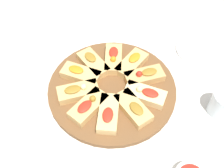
% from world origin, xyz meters
% --- Properties ---
extents(ground_plane, '(3.00, 3.00, 0.00)m').
position_xyz_m(ground_plane, '(0.00, 0.00, 0.00)').
color(ground_plane, silver).
extents(serving_board, '(0.43, 0.43, 0.02)m').
position_xyz_m(serving_board, '(0.00, 0.00, 0.01)').
color(serving_board, brown).
rests_on(serving_board, ground_plane).
extents(focaccia_slice_0, '(0.07, 0.14, 0.04)m').
position_xyz_m(focaccia_slice_0, '(-0.01, -0.11, 0.03)').
color(focaccia_slice_0, tan).
rests_on(focaccia_slice_0, serving_board).
extents(focaccia_slice_1, '(0.11, 0.14, 0.04)m').
position_xyz_m(focaccia_slice_1, '(0.05, -0.10, 0.03)').
color(focaccia_slice_1, tan).
rests_on(focaccia_slice_1, serving_board).
extents(focaccia_slice_2, '(0.14, 0.11, 0.04)m').
position_xyz_m(focaccia_slice_2, '(0.10, -0.05, 0.03)').
color(focaccia_slice_2, tan).
rests_on(focaccia_slice_2, serving_board).
extents(focaccia_slice_3, '(0.14, 0.08, 0.04)m').
position_xyz_m(focaccia_slice_3, '(0.11, 0.02, 0.03)').
color(focaccia_slice_3, tan).
rests_on(focaccia_slice_3, serving_board).
extents(focaccia_slice_4, '(0.14, 0.13, 0.04)m').
position_xyz_m(focaccia_slice_4, '(0.08, 0.08, 0.03)').
color(focaccia_slice_4, '#DBB775').
rests_on(focaccia_slice_4, serving_board).
extents(focaccia_slice_5, '(0.08, 0.14, 0.04)m').
position_xyz_m(focaccia_slice_5, '(0.02, 0.11, 0.03)').
color(focaccia_slice_5, tan).
rests_on(focaccia_slice_5, serving_board).
extents(focaccia_slice_6, '(0.11, 0.14, 0.04)m').
position_xyz_m(focaccia_slice_6, '(-0.05, 0.10, 0.03)').
color(focaccia_slice_6, '#E5C689').
rests_on(focaccia_slice_6, serving_board).
extents(focaccia_slice_7, '(0.14, 0.11, 0.04)m').
position_xyz_m(focaccia_slice_7, '(-0.10, 0.05, 0.03)').
color(focaccia_slice_7, tan).
rests_on(focaccia_slice_7, serving_board).
extents(focaccia_slice_8, '(0.14, 0.08, 0.04)m').
position_xyz_m(focaccia_slice_8, '(-0.11, -0.02, 0.03)').
color(focaccia_slice_8, tan).
rests_on(focaccia_slice_8, serving_board).
extents(focaccia_slice_9, '(0.13, 0.13, 0.04)m').
position_xyz_m(focaccia_slice_9, '(-0.08, -0.08, 0.03)').
color(focaccia_slice_9, tan).
rests_on(focaccia_slice_9, serving_board).
extents(plate_left, '(0.20, 0.20, 0.02)m').
position_xyz_m(plate_left, '(-0.38, 0.10, 0.01)').
color(plate_left, white).
rests_on(plate_left, ground_plane).
extents(water_glass, '(0.08, 0.08, 0.08)m').
position_xyz_m(water_glass, '(-0.20, 0.29, 0.04)').
color(water_glass, silver).
rests_on(water_glass, ground_plane).
extents(napkin_stack, '(0.11, 0.10, 0.00)m').
position_xyz_m(napkin_stack, '(0.21, -0.27, 0.00)').
color(napkin_stack, white).
rests_on(napkin_stack, ground_plane).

